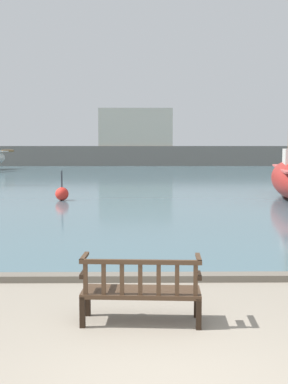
% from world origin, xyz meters
% --- Properties ---
extents(harbor_water, '(100.00, 80.00, 0.08)m').
position_xyz_m(harbor_water, '(0.00, 44.00, 0.04)').
color(harbor_water, '#476670').
rests_on(harbor_water, ground).
extents(quay_edge_kerb, '(40.00, 0.30, 0.12)m').
position_xyz_m(quay_edge_kerb, '(0.00, 3.85, 0.06)').
color(quay_edge_kerb, '#675F54').
rests_on(quay_edge_kerb, ground).
extents(park_bench, '(1.63, 0.61, 0.92)m').
position_xyz_m(park_bench, '(-0.27, 1.78, 0.47)').
color(park_bench, black).
rests_on(park_bench, ground).
extents(channel_buoy, '(0.57, 0.57, 1.27)m').
position_xyz_m(channel_buoy, '(-3.56, 15.86, 0.37)').
color(channel_buoy, red).
rests_on(channel_buoy, harbor_water).
extents(far_breakwater, '(56.59, 2.40, 6.78)m').
position_xyz_m(far_breakwater, '(-0.12, 52.42, 1.83)').
color(far_breakwater, '#66605B').
rests_on(far_breakwater, ground).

